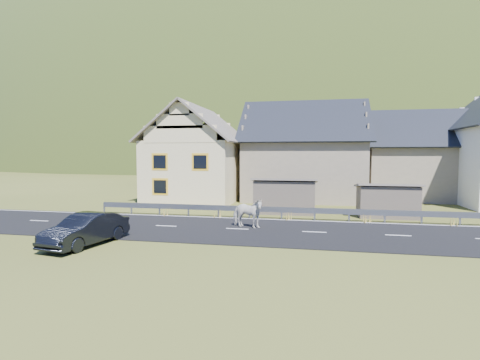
# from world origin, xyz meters

# --- Properties ---
(ground) EXTENTS (160.00, 160.00, 0.00)m
(ground) POSITION_xyz_m (0.00, 0.00, 0.00)
(ground) COLOR #3F4117
(ground) RESTS_ON ground
(road) EXTENTS (60.00, 7.00, 0.04)m
(road) POSITION_xyz_m (0.00, 0.00, 0.02)
(road) COLOR black
(road) RESTS_ON ground
(lane_markings) EXTENTS (60.00, 6.60, 0.01)m
(lane_markings) POSITION_xyz_m (0.00, 0.00, 0.04)
(lane_markings) COLOR silver
(lane_markings) RESTS_ON road
(guardrail) EXTENTS (28.10, 0.09, 0.75)m
(guardrail) POSITION_xyz_m (-0.00, 3.68, 0.56)
(guardrail) COLOR #93969B
(guardrail) RESTS_ON ground
(shed_left) EXTENTS (4.30, 3.30, 2.40)m
(shed_left) POSITION_xyz_m (-2.00, 6.50, 1.10)
(shed_left) COLOR #6E6154
(shed_left) RESTS_ON ground
(shed_right) EXTENTS (3.80, 2.90, 2.20)m
(shed_right) POSITION_xyz_m (4.50, 6.00, 1.00)
(shed_right) COLOR #6E6154
(shed_right) RESTS_ON ground
(house_cream) EXTENTS (7.80, 9.80, 8.30)m
(house_cream) POSITION_xyz_m (-10.00, 12.00, 4.36)
(house_cream) COLOR beige
(house_cream) RESTS_ON ground
(house_stone_a) EXTENTS (10.80, 9.80, 8.90)m
(house_stone_a) POSITION_xyz_m (-1.00, 15.00, 4.63)
(house_stone_a) COLOR gray
(house_stone_a) RESTS_ON ground
(house_stone_b) EXTENTS (9.80, 8.80, 8.10)m
(house_stone_b) POSITION_xyz_m (9.00, 17.00, 4.24)
(house_stone_b) COLOR gray
(house_stone_b) RESTS_ON ground
(mountain) EXTENTS (440.00, 280.00, 260.00)m
(mountain) POSITION_xyz_m (5.00, 180.00, -20.00)
(mountain) COLOR #223615
(mountain) RESTS_ON ground
(conifer_patch) EXTENTS (76.00, 50.00, 28.00)m
(conifer_patch) POSITION_xyz_m (-55.00, 110.00, 6.00)
(conifer_patch) COLOR black
(conifer_patch) RESTS_ON ground
(horse) EXTENTS (1.32, 2.05, 1.60)m
(horse) POSITION_xyz_m (-3.55, 0.47, 0.84)
(horse) COLOR silver
(horse) RESTS_ON road
(car) EXTENTS (2.11, 4.37, 1.38)m
(car) POSITION_xyz_m (-9.81, -4.58, 0.69)
(car) COLOR black
(car) RESTS_ON ground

